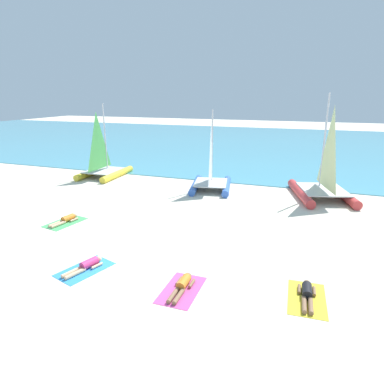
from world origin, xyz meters
TOP-DOWN VIEW (x-y plane):
  - ground_plane at (0.00, 10.00)m, footprint 120.00×120.00m
  - ocean_water at (0.00, 32.30)m, footprint 120.00×40.00m
  - sailboat_blue at (-0.43, 10.38)m, footprint 3.16×4.25m
  - sailboat_yellow at (-8.93, 11.06)m, footprint 2.69×4.12m
  - sailboat_red at (6.30, 10.74)m, footprint 4.09×5.24m
  - towel_leftmost at (-5.37, 2.43)m, footprint 1.43×2.07m
  - sunbather_leftmost at (-5.35, 2.50)m, footprint 0.68×1.56m
  - towel_center_left at (-1.68, -1.01)m, footprint 1.61×2.14m
  - sunbather_center_left at (-1.66, -0.95)m, footprint 0.83×1.54m
  - towel_center_right at (1.99, -1.07)m, footprint 1.10×1.90m
  - sunbather_center_right at (1.99, -1.00)m, footprint 0.54×1.56m
  - towel_rightmost at (5.72, -0.24)m, footprint 1.19×1.95m
  - sunbather_rightmost at (5.72, -0.17)m, footprint 0.56×1.56m

SIDE VIEW (x-z plane):
  - ground_plane at x=0.00m, z-range 0.00..0.00m
  - towel_leftmost at x=-5.37m, z-range 0.00..0.01m
  - towel_center_left at x=-1.68m, z-range 0.00..0.01m
  - towel_center_right at x=1.99m, z-range 0.00..0.01m
  - towel_rightmost at x=5.72m, z-range 0.00..0.01m
  - ocean_water at x=0.00m, z-range 0.00..0.05m
  - sunbather_leftmost at x=-5.35m, z-range -0.02..0.28m
  - sunbather_center_left at x=-1.66m, z-range -0.02..0.28m
  - sunbather_center_right at x=1.99m, z-range -0.02..0.28m
  - sunbather_rightmost at x=5.72m, z-range -0.02..0.28m
  - sailboat_blue at x=-0.43m, z-range -1.76..3.25m
  - sailboat_yellow at x=-8.93m, z-range -1.86..3.44m
  - sailboat_red at x=6.30m, z-range -2.11..3.90m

